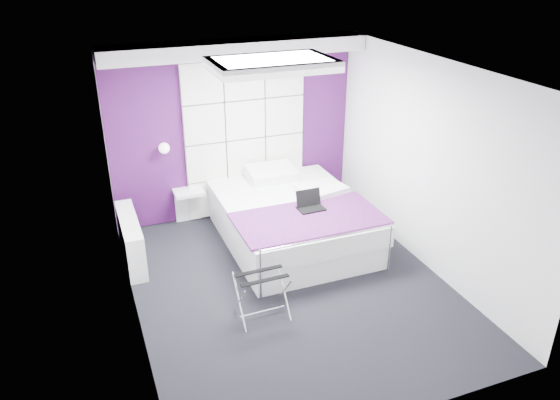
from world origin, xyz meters
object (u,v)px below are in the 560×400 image
Objects in this scene: radiator at (131,240)px; laptop at (310,204)px; luggage_rack at (262,296)px; nightstand at (189,192)px; wall_lamp at (164,147)px; bed at (291,219)px.

laptop is (2.23, -0.60, 0.39)m from radiator.
radiator is 2.09m from luggage_rack.
nightstand reaches higher than luggage_rack.
radiator is at bearing -142.21° from nightstand.
radiator is 2.35m from laptop.
radiator is 1.19m from nightstand.
wall_lamp is 0.36× the size of nightstand.
wall_lamp is 0.28× the size of luggage_rack.
nightstand is (0.93, 0.72, 0.21)m from radiator.
radiator is (-0.64, -0.76, -0.92)m from wall_lamp.
nightstand is 2.47m from luggage_rack.
wall_lamp reaches higher than nightstand.
nightstand is at bearing 139.96° from bed.
luggage_rack is 1.61× the size of laptop.
wall_lamp is at bearing 138.07° from laptop.
nightstand is at bearing 37.79° from radiator.
wall_lamp is 2.16m from laptop.
luggage_rack is (1.18, -1.73, -0.03)m from radiator.
bed is 1.56m from nightstand.
luggage_rack is (0.54, -2.49, -0.95)m from wall_lamp.
wall_lamp is 2.72m from luggage_rack.
wall_lamp is at bearing 144.89° from bed.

